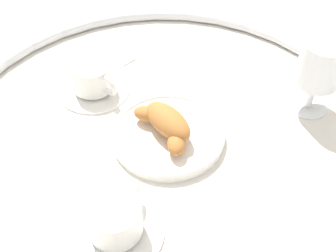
{
  "coord_description": "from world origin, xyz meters",
  "views": [
    {
      "loc": [
        -0.47,
        0.21,
        0.55
      ],
      "look_at": [
        -0.01,
        -0.01,
        0.03
      ],
      "focal_mm": 46.99,
      "sensor_mm": 36.0,
      "label": 1
    }
  ],
  "objects_px": {
    "pastry_plate": "(168,134)",
    "coffee_cup_far": "(93,80)",
    "sugar_packet": "(121,56)",
    "coffee_cup_near": "(116,221)",
    "folded_napkin": "(315,230)",
    "juice_glass_left": "(320,67)",
    "croissant_large": "(166,123)"
  },
  "relations": [
    {
      "from": "pastry_plate",
      "to": "coffee_cup_near",
      "type": "relative_size",
      "value": 1.41
    },
    {
      "from": "coffee_cup_near",
      "to": "folded_napkin",
      "type": "distance_m",
      "value": 0.28
    },
    {
      "from": "coffee_cup_near",
      "to": "juice_glass_left",
      "type": "height_order",
      "value": "juice_glass_left"
    },
    {
      "from": "pastry_plate",
      "to": "croissant_large",
      "type": "bearing_deg",
      "value": 101.97
    },
    {
      "from": "pastry_plate",
      "to": "folded_napkin",
      "type": "height_order",
      "value": "pastry_plate"
    },
    {
      "from": "croissant_large",
      "to": "sugar_packet",
      "type": "bearing_deg",
      "value": -3.62
    },
    {
      "from": "pastry_plate",
      "to": "folded_napkin",
      "type": "bearing_deg",
      "value": -156.44
    },
    {
      "from": "coffee_cup_near",
      "to": "folded_napkin",
      "type": "bearing_deg",
      "value": -115.58
    },
    {
      "from": "coffee_cup_near",
      "to": "croissant_large",
      "type": "bearing_deg",
      "value": -47.07
    },
    {
      "from": "pastry_plate",
      "to": "juice_glass_left",
      "type": "bearing_deg",
      "value": -98.83
    },
    {
      "from": "croissant_large",
      "to": "coffee_cup_far",
      "type": "xyz_separation_m",
      "value": [
        0.17,
        0.07,
        -0.01
      ]
    },
    {
      "from": "pastry_plate",
      "to": "coffee_cup_far",
      "type": "distance_m",
      "value": 0.19
    },
    {
      "from": "coffee_cup_near",
      "to": "coffee_cup_far",
      "type": "bearing_deg",
      "value": -13.25
    },
    {
      "from": "pastry_plate",
      "to": "coffee_cup_near",
      "type": "xyz_separation_m",
      "value": [
        -0.13,
        0.14,
        0.02
      ]
    },
    {
      "from": "coffee_cup_far",
      "to": "pastry_plate",
      "type": "bearing_deg",
      "value": -157.46
    },
    {
      "from": "pastry_plate",
      "to": "croissant_large",
      "type": "distance_m",
      "value": 0.03
    },
    {
      "from": "coffee_cup_near",
      "to": "coffee_cup_far",
      "type": "height_order",
      "value": "same"
    },
    {
      "from": "folded_napkin",
      "to": "juice_glass_left",
      "type": "bearing_deg",
      "value": -36.14
    },
    {
      "from": "juice_glass_left",
      "to": "sugar_packet",
      "type": "xyz_separation_m",
      "value": [
        0.29,
        0.25,
        -0.09
      ]
    },
    {
      "from": "pastry_plate",
      "to": "sugar_packet",
      "type": "height_order",
      "value": "pastry_plate"
    },
    {
      "from": "coffee_cup_far",
      "to": "sugar_packet",
      "type": "height_order",
      "value": "coffee_cup_far"
    },
    {
      "from": "coffee_cup_near",
      "to": "sugar_packet",
      "type": "distance_m",
      "value": 0.41
    },
    {
      "from": "sugar_packet",
      "to": "coffee_cup_near",
      "type": "bearing_deg",
      "value": 139.45
    },
    {
      "from": "pastry_plate",
      "to": "sugar_packet",
      "type": "relative_size",
      "value": 3.85
    },
    {
      "from": "croissant_large",
      "to": "juice_glass_left",
      "type": "xyz_separation_m",
      "value": [
        -0.04,
        -0.27,
        0.05
      ]
    },
    {
      "from": "sugar_packet",
      "to": "folded_napkin",
      "type": "relative_size",
      "value": 0.45
    },
    {
      "from": "coffee_cup_near",
      "to": "sugar_packet",
      "type": "height_order",
      "value": "coffee_cup_near"
    },
    {
      "from": "coffee_cup_far",
      "to": "juice_glass_left",
      "type": "xyz_separation_m",
      "value": [
        -0.21,
        -0.33,
        0.07
      ]
    },
    {
      "from": "coffee_cup_near",
      "to": "coffee_cup_far",
      "type": "distance_m",
      "value": 0.31
    },
    {
      "from": "croissant_large",
      "to": "folded_napkin",
      "type": "xyz_separation_m",
      "value": [
        -0.25,
        -0.11,
        -0.04
      ]
    },
    {
      "from": "coffee_cup_near",
      "to": "coffee_cup_far",
      "type": "xyz_separation_m",
      "value": [
        0.3,
        -0.07,
        0.0
      ]
    },
    {
      "from": "coffee_cup_far",
      "to": "folded_napkin",
      "type": "distance_m",
      "value": 0.46
    }
  ]
}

